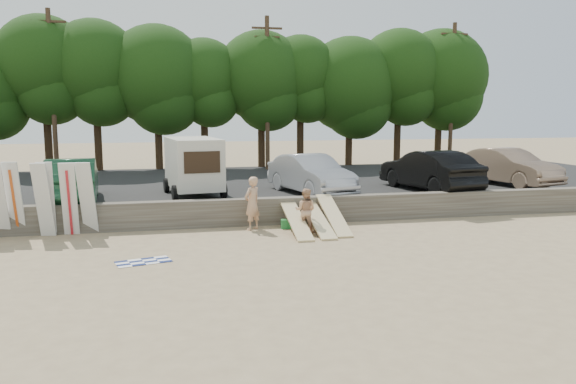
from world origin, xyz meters
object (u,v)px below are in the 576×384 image
at_px(box_trailer, 193,163).
at_px(car_1, 72,180).
at_px(car_2, 311,174).
at_px(beachgoer_a, 252,203).
at_px(car_3, 429,171).
at_px(car_4, 508,167).
at_px(cooler, 286,224).
at_px(beachgoer_b, 305,210).

xyz_separation_m(box_trailer, car_1, (-4.69, -0.91, -0.48)).
relative_size(car_2, beachgoer_a, 2.65).
bearing_deg(car_3, car_4, -176.63).
height_order(car_2, cooler, car_2).
distance_m(car_3, car_4, 4.71).
relative_size(box_trailer, cooler, 10.44).
distance_m(beachgoer_b, cooler, 1.11).
bearing_deg(car_4, beachgoer_a, -175.44).
distance_m(box_trailer, car_2, 4.96).
height_order(box_trailer, car_1, box_trailer).
distance_m(car_4, beachgoer_b, 12.44).
xyz_separation_m(car_2, beachgoer_b, (-1.29, -4.33, -0.76)).
bearing_deg(car_1, beachgoer_b, 148.33).
relative_size(car_1, car_3, 0.96).
distance_m(car_3, cooler, 8.08).
bearing_deg(car_2, car_4, -9.73).
distance_m(car_1, beachgoer_a, 7.32).
height_order(beachgoer_a, cooler, beachgoer_a).
relative_size(beachgoer_a, beachgoer_b, 1.24).
distance_m(car_2, beachgoer_a, 4.70).
height_order(box_trailer, beachgoer_a, box_trailer).
bearing_deg(car_2, car_3, -16.83).
height_order(box_trailer, cooler, box_trailer).
bearing_deg(car_4, cooler, -173.49).
height_order(box_trailer, car_3, box_trailer).
distance_m(car_1, beachgoer_b, 9.26).
distance_m(box_trailer, car_1, 4.80).
bearing_deg(box_trailer, cooler, -61.43).
bearing_deg(car_3, beachgoer_a, 11.76).
height_order(beachgoer_b, cooler, beachgoer_b).
bearing_deg(car_3, box_trailer, -14.40).
bearing_deg(car_3, car_2, -11.87).
distance_m(car_1, car_4, 19.59).
distance_m(car_4, beachgoer_a, 13.76).
distance_m(beachgoer_a, cooler, 1.47).
bearing_deg(cooler, beachgoer_b, -49.16).
relative_size(car_1, cooler, 13.66).
relative_size(car_2, car_3, 0.93).
distance_m(box_trailer, beachgoer_a, 4.68).
bearing_deg(beachgoer_a, car_1, -65.48).
distance_m(car_2, cooler, 4.23).
xyz_separation_m(box_trailer, car_4, (14.87, 0.24, -0.47)).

